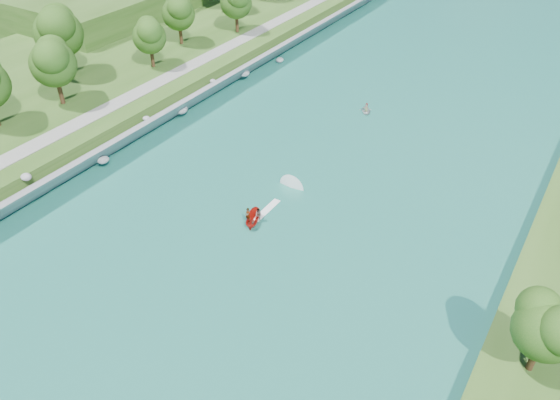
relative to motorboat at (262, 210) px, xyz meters
The scene contains 8 objects.
ground 15.60m from the motorboat, 86.97° to the right, with size 260.00×260.00×0.00m, color #2D5119.
river_water 4.56m from the motorboat, 79.47° to the left, with size 55.00×240.00×0.10m, color #185B52.
berm_west 49.39m from the motorboat, behind, with size 45.00×240.00×3.50m, color #2D5119.
riprap_bank 25.33m from the motorboat, behind, with size 3.76×236.00×4.29m.
riverside_path 32.11m from the motorboat, behind, with size 3.00×200.00×0.10m, color gray.
trees_west 42.46m from the motorboat, behind, with size 18.75×153.07×13.90m.
motorboat is the anchor object (origin of this frame).
raft 31.50m from the motorboat, 91.49° to the left, with size 3.10×3.41×1.63m.
Camera 1 is at (29.05, -27.77, 40.61)m, focal length 35.00 mm.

